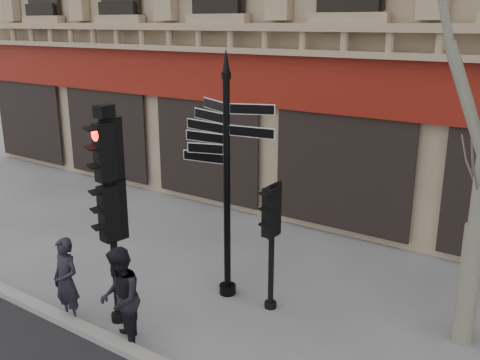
% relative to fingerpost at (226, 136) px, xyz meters
% --- Properties ---
extents(ground, '(80.00, 80.00, 0.00)m').
position_rel_fingerpost_xyz_m(ground, '(0.52, -1.04, -3.06)').
color(ground, '#5E5F63').
rests_on(ground, ground).
extents(fingerpost, '(1.96, 1.96, 4.56)m').
position_rel_fingerpost_xyz_m(fingerpost, '(0.00, 0.00, 0.00)').
color(fingerpost, black).
rests_on(fingerpost, ground).
extents(traffic_signal_main, '(0.45, 0.36, 3.74)m').
position_rel_fingerpost_xyz_m(traffic_signal_main, '(-0.98, -1.85, -0.70)').
color(traffic_signal_main, black).
rests_on(traffic_signal_main, ground).
extents(traffic_signal_secondary, '(0.39, 0.28, 2.28)m').
position_rel_fingerpost_xyz_m(traffic_signal_secondary, '(0.94, 0.02, -1.47)').
color(traffic_signal_secondary, black).
rests_on(traffic_signal_secondary, ground).
extents(pedestrian_a, '(0.57, 0.38, 1.52)m').
position_rel_fingerpost_xyz_m(pedestrian_a, '(-1.67, -2.34, -2.30)').
color(pedestrian_a, black).
rests_on(pedestrian_a, ground).
extents(pedestrian_b, '(1.01, 1.02, 1.67)m').
position_rel_fingerpost_xyz_m(pedestrian_b, '(-0.37, -2.34, -2.23)').
color(pedestrian_b, black).
rests_on(pedestrian_b, ground).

